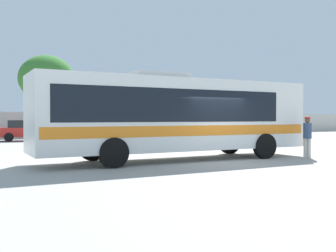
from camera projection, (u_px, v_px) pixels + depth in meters
name	position (u px, v px, depth m)	size (l,w,h in m)	color
ground_plane	(124.00, 145.00, 24.07)	(300.00, 300.00, 0.00)	#A3A099
perimeter_wall	(74.00, 125.00, 34.88)	(80.00, 0.30, 2.19)	beige
coach_bus_white_orange	(174.00, 114.00, 15.74)	(11.46, 2.77, 3.46)	white
attendant_by_bus_door	(307.00, 135.00, 16.56)	(0.46, 0.46, 1.73)	silver
parked_car_second_red	(28.00, 130.00, 29.12)	(4.63, 2.26, 1.53)	red
parked_car_third_grey	(109.00, 129.00, 32.09)	(4.12, 2.09, 1.41)	slate
parked_car_rightmost_white	(172.00, 128.00, 35.29)	(4.07, 2.09, 1.52)	silver
roadside_tree_midright	(47.00, 79.00, 38.50)	(5.37, 5.37, 7.85)	brown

